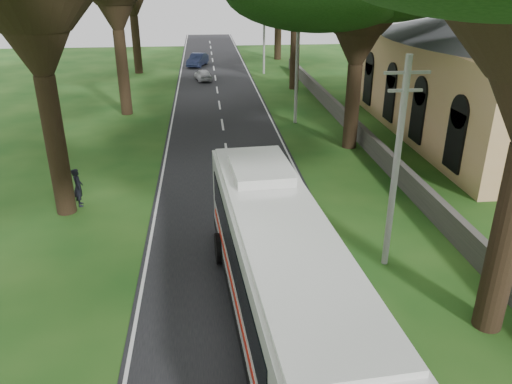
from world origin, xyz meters
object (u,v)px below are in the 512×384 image
Objects in this scene: church at (494,64)px; distant_car_a at (203,75)px; pedestrian at (78,187)px; pole_near at (396,163)px; pole_far at (264,35)px; coach_bus at (279,270)px; pole_mid at (297,67)px; distant_car_b at (198,60)px.

church is 7.01× the size of distant_car_a.
pedestrian is at bearing 66.47° from distant_car_a.
pole_near is 40.00m from pole_far.
pole_near is at bearing 31.67° from coach_bus.
pole_near and pole_far have the same top height.
pole_mid is 0.59× the size of coach_bus.
pole_near is 20.00m from pole_mid.
church reaches higher than pole_far.
coach_bus is 3.98× the size of distant_car_a.
church is 13.16m from pole_mid.
distant_car_b is (-0.58, 8.90, 0.15)m from distant_car_a.
pole_near reaches higher than distant_car_a.
coach_bus is 40.26m from distant_car_a.
pedestrian reaches higher than distant_car_a.
pole_far is (0.00, 20.00, 0.00)m from pole_mid.
pedestrian is (-5.63, -39.03, 0.19)m from distant_car_b.
distant_car_b is at bearing 99.18° from pole_near.
pole_mid is at bearing 100.15° from distant_car_a.
church is 3.00× the size of pole_far.
pedestrian reaches higher than distant_car_b.
church reaches higher than distant_car_a.
pole_near and pole_mid have the same top height.
distant_car_b is at bearing 142.25° from pole_far.
distant_car_a is 8.92m from distant_car_b.
coach_bus reaches higher than pedestrian.
church is 5.39× the size of distant_car_b.
coach_bus is (-4.70, -3.36, -2.04)m from pole_near.
distant_car_a is at bearing -154.89° from pole_far.
distant_car_a is 0.77× the size of distant_car_b.
pole_near is 6.13m from coach_bus.
church is 3.00× the size of pole_near.
distant_car_a is (-19.17, 21.27, -4.30)m from church.
pole_far is 2.34× the size of distant_car_a.
pole_mid reaches higher than distant_car_b.
pole_near is (-12.36, -15.55, -0.73)m from church.
pole_far is at bearing 79.94° from coach_bus.
distant_car_a is (-6.80, -3.19, -3.57)m from pole_far.
pole_far is (0.00, 40.00, 0.00)m from pole_near.
pole_mid is at bearing -57.03° from distant_car_b.
pedestrian is at bearing -160.76° from church.
church is at bearing -63.18° from pole_far.
distant_car_a is (-6.80, 36.81, -3.57)m from pole_near.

